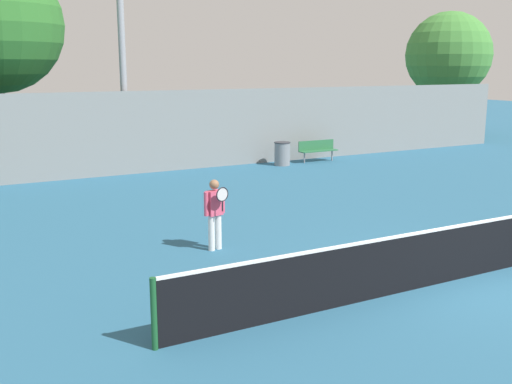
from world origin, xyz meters
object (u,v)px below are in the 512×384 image
Objects in this scene: tennis_player at (215,211)px; bench_courtside_near at (317,148)px; tennis_net at (464,251)px; light_pole_far_right at (120,2)px; trash_bin at (282,154)px; tree_green_broad at (448,55)px.

tennis_player reaches higher than bench_courtside_near.
light_pole_far_right is (-2.19, 14.13, 5.58)m from tennis_net.
bench_courtside_near is 0.17× the size of light_pole_far_right.
tennis_player reaches higher than trash_bin.
light_pole_far_right is 11.17× the size of trash_bin.
tennis_net is 14.07m from bench_courtside_near.
trash_bin is (-1.77, -0.10, -0.08)m from bench_courtside_near.
light_pole_far_right is at bearing 98.82° from tennis_net.
light_pole_far_right is 8.32m from trash_bin.
light_pole_far_right is at bearing 167.72° from trash_bin.
trash_bin is 14.82m from tree_green_broad.
trash_bin is at bearing -161.44° from tree_green_broad.
tennis_player is 0.90× the size of bench_courtside_near.
tennis_net is 24.83m from tree_green_broad.
tennis_net is at bearing -106.37° from trash_bin.
tennis_net reaches higher than trash_bin.
tennis_net is 1.16× the size of light_pole_far_right.
light_pole_far_right reaches higher than tree_green_broad.
bench_courtside_near is at bearing -159.32° from tree_green_broad.
tree_green_broad is at bearing 20.68° from bench_courtside_near.
bench_courtside_near is (8.87, 9.09, -0.32)m from tennis_player.
bench_courtside_near is 9.60m from light_pole_far_right.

